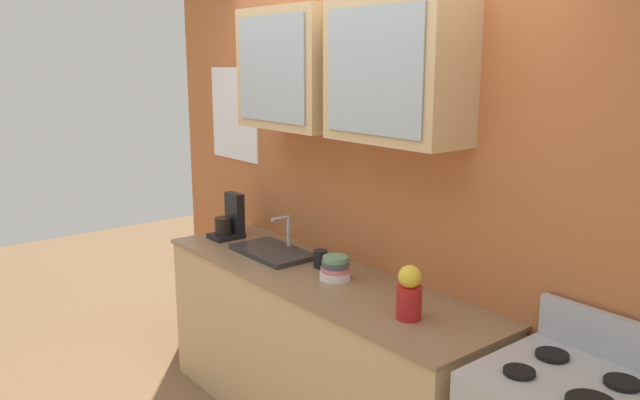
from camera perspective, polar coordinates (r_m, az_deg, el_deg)
The scene contains 7 objects.
back_wall_unit at distance 3.53m, azimuth 3.70°, elevation 3.98°, with size 4.03×0.41×2.82m.
counter at distance 3.65m, azimuth -0.30°, elevation -13.50°, with size 2.25×0.63×0.92m.
sink_faucet at distance 3.82m, azimuth -4.24°, elevation -4.58°, with size 0.52×0.30×0.22m.
bowl_stack at distance 3.38m, azimuth 1.39°, elevation -6.15°, with size 0.17×0.17×0.12m.
vase at distance 2.90m, azimuth 8.00°, elevation -8.27°, with size 0.12×0.12×0.25m.
cup_near_sink at distance 3.57m, azimuth 0.07°, elevation -5.29°, with size 0.12×0.08×0.10m.
coffee_maker at distance 4.18m, azimuth -8.09°, elevation -1.90°, with size 0.17×0.20×0.29m.
Camera 1 is at (2.57, -2.04, 2.06)m, focal length 35.75 mm.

